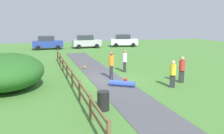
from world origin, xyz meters
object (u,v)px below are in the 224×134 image
skateboard_loose (85,67)px  parked_car_blue (47,43)px  bush_large (6,71)px  trash_bin (103,101)px  bystander_yellow (173,73)px  skater_riding (111,64)px  bystander_red (182,68)px  parked_car_silver (86,42)px  bystander_white (125,60)px  skater_fallen (123,83)px  parked_car_white (124,40)px

skateboard_loose → parked_car_blue: size_ratio=0.19×
skateboard_loose → bush_large: bearing=-140.0°
trash_bin → bush_large: bearing=132.1°
bystander_yellow → skater_riding: bearing=132.0°
bystander_red → parked_car_silver: bearing=95.2°
bystander_white → skater_fallen: bearing=-112.4°
bystander_yellow → parked_car_white: parked_car_white is taller
bush_large → skater_riding: (6.79, 0.42, 0.02)m
bush_large → parked_car_white: bush_large is taller
bystander_red → bystander_white: bystander_white is taller
bush_large → trash_bin: bearing=-47.9°
skateboard_loose → bystander_yellow: (3.98, -7.64, 0.85)m
trash_bin → skater_riding: bearing=68.8°
parked_car_white → bush_large: bearing=-127.2°
parked_car_blue → parked_car_silver: 5.63m
bush_large → bystander_white: (8.49, 2.26, -0.09)m
bystander_white → bystander_yellow: size_ratio=1.05×
skateboard_loose → parked_car_white: parked_car_white is taller
trash_bin → skateboard_loose: trash_bin is taller
bystander_white → skater_riding: bearing=-132.8°
bystander_red → bystander_white: (-2.42, 4.27, 0.01)m
parked_car_blue → parked_car_white: (11.63, 0.01, 0.00)m
bystander_white → parked_car_blue: 18.15m
bystander_yellow → parked_car_white: bearing=76.9°
bush_large → parked_car_silver: 21.59m
skateboard_loose → skater_fallen: bearing=-80.1°
bystander_red → skateboard_loose: bearing=127.2°
skater_riding → skateboard_loose: (-1.05, 4.38, -1.01)m
skater_riding → parked_car_blue: size_ratio=0.45×
trash_bin → skateboard_loose: 10.01m
skateboard_loose → bystander_white: 3.86m
trash_bin → parked_car_white: (10.31, 24.80, 0.51)m
trash_bin → skateboard_loose: bearing=83.7°
skateboard_loose → skater_riding: bearing=-76.5°
bush_large → bystander_yellow: 10.12m
bystander_white → parked_car_blue: size_ratio=0.42×
bystander_white → bystander_yellow: (1.23, -5.09, -0.05)m
bush_large → skater_riding: 6.80m
bush_large → parked_car_white: bearing=52.8°
trash_bin → skater_riding: (2.15, 5.56, 0.65)m
parked_car_silver → bystander_white: bearing=-91.5°
bush_large → skateboard_loose: (5.73, 4.80, -0.99)m
skater_riding → bystander_white: (1.70, 1.83, -0.11)m
bystander_red → parked_car_blue: bearing=109.3°
bystander_yellow → parked_car_silver: bearing=92.0°
bystander_white → parked_car_white: bearing=69.6°
bush_large → skateboard_loose: size_ratio=6.51×
skater_riding → trash_bin: bearing=-111.2°
skater_fallen → bystander_red: size_ratio=0.88×
skateboard_loose → parked_car_silver: (3.21, 14.85, 0.87)m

